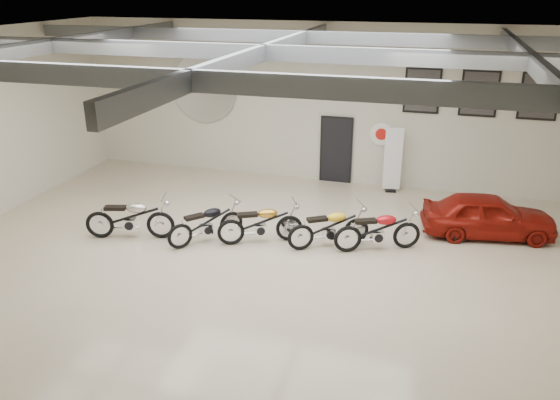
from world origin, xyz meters
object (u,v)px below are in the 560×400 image
(motorcycle_gold, at_px, (260,223))
(motorcycle_red, at_px, (378,229))
(banner_stand, at_px, (393,161))
(motorcycle_yellow, at_px, (329,227))
(motorcycle_silver, at_px, (129,217))
(vintage_car, at_px, (488,215))
(go_kart, at_px, (474,224))
(motorcycle_black, at_px, (206,223))

(motorcycle_gold, bearing_deg, motorcycle_red, -17.79)
(banner_stand, height_order, motorcycle_yellow, banner_stand)
(banner_stand, distance_m, motorcycle_gold, 5.35)
(motorcycle_silver, distance_m, vintage_car, 9.10)
(vintage_car, bearing_deg, go_kart, 91.37)
(motorcycle_yellow, height_order, go_kart, motorcycle_yellow)
(motorcycle_yellow, distance_m, go_kart, 3.85)
(vintage_car, bearing_deg, motorcycle_red, 112.51)
(banner_stand, relative_size, motorcycle_gold, 0.95)
(motorcycle_silver, relative_size, motorcycle_black, 1.10)
(motorcycle_black, distance_m, vintage_car, 7.15)
(motorcycle_red, bearing_deg, motorcycle_silver, 165.55)
(motorcycle_gold, xyz_separation_m, go_kart, (5.12, 1.96, -0.23))
(vintage_car, bearing_deg, motorcycle_yellow, 105.63)
(motorcycle_red, height_order, go_kart, motorcycle_red)
(banner_stand, xyz_separation_m, motorcycle_red, (0.07, -4.14, -0.44))
(banner_stand, xyz_separation_m, motorcycle_silver, (-6.03, -5.21, -0.41))
(banner_stand, relative_size, motorcycle_red, 0.94)
(banner_stand, height_order, vintage_car, banner_stand)
(motorcycle_black, height_order, motorcycle_gold, motorcycle_gold)
(motorcycle_black, xyz_separation_m, motorcycle_gold, (1.31, 0.33, 0.02))
(banner_stand, height_order, go_kart, banner_stand)
(motorcycle_silver, height_order, motorcycle_red, motorcycle_silver)
(banner_stand, xyz_separation_m, motorcycle_yellow, (-1.10, -4.29, -0.46))
(motorcycle_yellow, xyz_separation_m, go_kart, (3.44, 1.70, -0.22))
(motorcycle_black, height_order, motorcycle_yellow, motorcycle_yellow)
(motorcycle_red, relative_size, vintage_car, 0.64)
(motorcycle_red, bearing_deg, motorcycle_black, 165.64)
(motorcycle_red, bearing_deg, motorcycle_yellow, 162.54)
(motorcycle_gold, relative_size, motorcycle_yellow, 1.02)
(motorcycle_yellow, relative_size, vintage_car, 0.63)
(banner_stand, relative_size, go_kart, 1.15)
(banner_stand, bearing_deg, motorcycle_red, -99.50)
(motorcycle_silver, bearing_deg, motorcycle_red, -5.61)
(motorcycle_black, bearing_deg, motorcycle_gold, -34.52)
(motorcycle_yellow, height_order, vintage_car, vintage_car)
(motorcycle_black, bearing_deg, banner_stand, 1.42)
(motorcycle_silver, distance_m, go_kart, 8.78)
(motorcycle_red, height_order, vintage_car, vintage_car)
(motorcycle_silver, distance_m, motorcycle_yellow, 5.01)
(motorcycle_gold, bearing_deg, motorcycle_black, 168.24)
(motorcycle_silver, bearing_deg, go_kart, 1.90)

